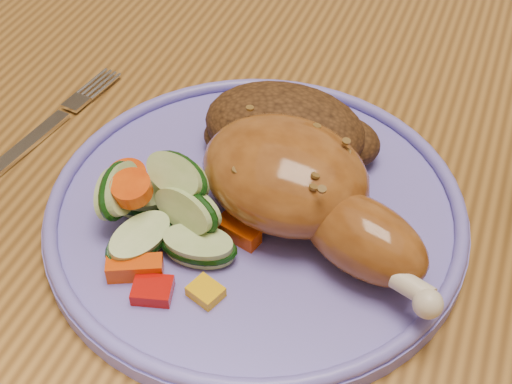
# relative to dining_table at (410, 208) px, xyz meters

# --- Properties ---
(dining_table) EXTENTS (0.90, 1.40, 0.75)m
(dining_table) POSITION_rel_dining_table_xyz_m (0.00, 0.00, 0.00)
(dining_table) COLOR brown
(dining_table) RESTS_ON ground
(chair_far) EXTENTS (0.42, 0.42, 0.91)m
(chair_far) POSITION_rel_dining_table_xyz_m (0.00, 0.63, -0.17)
(chair_far) COLOR #4C2D16
(chair_far) RESTS_ON ground
(plate) EXTENTS (0.30, 0.30, 0.01)m
(plate) POSITION_rel_dining_table_xyz_m (-0.10, -0.13, 0.09)
(plate) COLOR #6B61C7
(plate) RESTS_ON dining_table
(plate_rim) EXTENTS (0.29, 0.29, 0.01)m
(plate_rim) POSITION_rel_dining_table_xyz_m (-0.10, -0.13, 0.10)
(plate_rim) COLOR #6B61C7
(plate_rim) RESTS_ON plate
(chicken_leg) EXTENTS (0.19, 0.14, 0.06)m
(chicken_leg) POSITION_rel_dining_table_xyz_m (-0.06, -0.13, 0.13)
(chicken_leg) COLOR brown
(chicken_leg) RESTS_ON plate
(rice_pilaf) EXTENTS (0.13, 0.09, 0.05)m
(rice_pilaf) POSITION_rel_dining_table_xyz_m (-0.09, -0.07, 0.12)
(rice_pilaf) COLOR #462811
(rice_pilaf) RESTS_ON plate
(vegetable_pile) EXTENTS (0.12, 0.11, 0.06)m
(vegetable_pile) POSITION_rel_dining_table_xyz_m (-0.15, -0.18, 0.11)
(vegetable_pile) COLOR #A50A05
(vegetable_pile) RESTS_ON plate
(fork) EXTENTS (0.04, 0.16, 0.00)m
(fork) POSITION_rel_dining_table_xyz_m (-0.29, -0.11, 0.09)
(fork) COLOR silver
(fork) RESTS_ON dining_table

